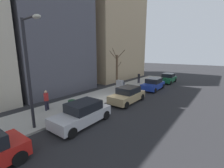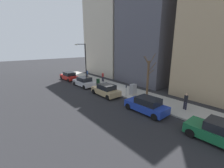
{
  "view_description": "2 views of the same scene",
  "coord_description": "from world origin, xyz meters",
  "px_view_note": "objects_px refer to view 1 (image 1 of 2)",
  "views": [
    {
      "loc": [
        -8.67,
        11.34,
        4.75
      ],
      "look_at": [
        0.42,
        -0.56,
        1.67
      ],
      "focal_mm": 24.0,
      "sensor_mm": 36.0,
      "label": 1
    },
    {
      "loc": [
        -12.37,
        -15.81,
        6.36
      ],
      "look_at": [
        -0.13,
        -0.72,
        1.33
      ],
      "focal_mm": 24.0,
      "sensor_mm": 36.0,
      "label": 2
    }
  ],
  "objects_px": {
    "parked_car_blue": "(153,84)",
    "parked_car_green": "(168,78)",
    "utility_box": "(120,86)",
    "office_tower_left": "(101,2)",
    "streetlamp": "(30,66)",
    "trash_bin": "(72,106)",
    "pedestrian_near_meter": "(139,77)",
    "bare_tree": "(117,70)",
    "pedestrian_midblock": "(46,99)",
    "parking_meter": "(124,87)",
    "parked_car_silver": "(82,113)",
    "parked_car_tan": "(128,95)"
  },
  "relations": [
    {
      "from": "pedestrian_midblock",
      "to": "parked_car_blue",
      "type": "bearing_deg",
      "value": -37.01
    },
    {
      "from": "pedestrian_near_meter",
      "to": "utility_box",
      "type": "bearing_deg",
      "value": 27.3
    },
    {
      "from": "parking_meter",
      "to": "office_tower_left",
      "type": "height_order",
      "value": "office_tower_left"
    },
    {
      "from": "parked_car_silver",
      "to": "bare_tree",
      "type": "height_order",
      "value": "bare_tree"
    },
    {
      "from": "pedestrian_near_meter",
      "to": "office_tower_left",
      "type": "distance_m",
      "value": 16.86
    },
    {
      "from": "streetlamp",
      "to": "trash_bin",
      "type": "relative_size",
      "value": 7.22
    },
    {
      "from": "parked_car_green",
      "to": "pedestrian_near_meter",
      "type": "height_order",
      "value": "pedestrian_near_meter"
    },
    {
      "from": "utility_box",
      "to": "pedestrian_near_meter",
      "type": "xyz_separation_m",
      "value": [
        0.75,
        -6.36,
        0.24
      ]
    },
    {
      "from": "parked_car_green",
      "to": "pedestrian_midblock",
      "type": "xyz_separation_m",
      "value": [
        3.91,
        18.89,
        0.35
      ]
    },
    {
      "from": "streetlamp",
      "to": "parked_car_blue",
      "type": "bearing_deg",
      "value": -95.83
    },
    {
      "from": "utility_box",
      "to": "office_tower_left",
      "type": "bearing_deg",
      "value": -40.02
    },
    {
      "from": "parking_meter",
      "to": "utility_box",
      "type": "xyz_separation_m",
      "value": [
        0.85,
        -0.4,
        -0.13
      ]
    },
    {
      "from": "parked_car_silver",
      "to": "bare_tree",
      "type": "bearing_deg",
      "value": -69.03
    },
    {
      "from": "parked_car_green",
      "to": "office_tower_left",
      "type": "xyz_separation_m",
      "value": [
        13.22,
        1.35,
        13.71
      ]
    },
    {
      "from": "parked_car_silver",
      "to": "trash_bin",
      "type": "height_order",
      "value": "parked_car_silver"
    },
    {
      "from": "parked_car_green",
      "to": "parked_car_silver",
      "type": "bearing_deg",
      "value": 88.56
    },
    {
      "from": "parked_car_blue",
      "to": "parked_car_tan",
      "type": "distance_m",
      "value": 6.54
    },
    {
      "from": "pedestrian_near_meter",
      "to": "parked_car_green",
      "type": "bearing_deg",
      "value": 160.94
    },
    {
      "from": "pedestrian_midblock",
      "to": "parked_car_green",
      "type": "bearing_deg",
      "value": -31.64
    },
    {
      "from": "bare_tree",
      "to": "pedestrian_near_meter",
      "type": "height_order",
      "value": "bare_tree"
    },
    {
      "from": "parked_car_silver",
      "to": "pedestrian_midblock",
      "type": "xyz_separation_m",
      "value": [
        3.94,
        0.34,
        0.35
      ]
    },
    {
      "from": "parked_car_tan",
      "to": "pedestrian_near_meter",
      "type": "relative_size",
      "value": 2.53
    },
    {
      "from": "utility_box",
      "to": "parked_car_tan",
      "type": "bearing_deg",
      "value": 137.13
    },
    {
      "from": "streetlamp",
      "to": "bare_tree",
      "type": "xyz_separation_m",
      "value": [
        2.33,
        -11.85,
        -1.44
      ]
    },
    {
      "from": "streetlamp",
      "to": "pedestrian_midblock",
      "type": "bearing_deg",
      "value": -40.93
    },
    {
      "from": "bare_tree",
      "to": "pedestrian_midblock",
      "type": "relative_size",
      "value": 3.18
    },
    {
      "from": "streetlamp",
      "to": "office_tower_left",
      "type": "distance_m",
      "value": 25.12
    },
    {
      "from": "parked_car_blue",
      "to": "trash_bin",
      "type": "relative_size",
      "value": 4.72
    },
    {
      "from": "parked_car_blue",
      "to": "streetlamp",
      "type": "bearing_deg",
      "value": 82.51
    },
    {
      "from": "parked_car_silver",
      "to": "parking_meter",
      "type": "xyz_separation_m",
      "value": [
        1.72,
        -7.83,
        0.24
      ]
    },
    {
      "from": "pedestrian_near_meter",
      "to": "office_tower_left",
      "type": "relative_size",
      "value": 0.06
    },
    {
      "from": "trash_bin",
      "to": "bare_tree",
      "type": "bearing_deg",
      "value": -78.79
    },
    {
      "from": "parked_car_green",
      "to": "parked_car_tan",
      "type": "bearing_deg",
      "value": 88.64
    },
    {
      "from": "streetlamp",
      "to": "bare_tree",
      "type": "height_order",
      "value": "streetlamp"
    },
    {
      "from": "streetlamp",
      "to": "pedestrian_midblock",
      "type": "xyz_separation_m",
      "value": [
        2.39,
        -2.07,
        -2.93
      ]
    },
    {
      "from": "parked_car_green",
      "to": "pedestrian_midblock",
      "type": "bearing_deg",
      "value": 76.77
    },
    {
      "from": "parked_car_tan",
      "to": "parking_meter",
      "type": "xyz_separation_m",
      "value": [
        1.72,
        -1.99,
        0.24
      ]
    },
    {
      "from": "streetlamp",
      "to": "trash_bin",
      "type": "distance_m",
      "value": 4.73
    },
    {
      "from": "streetlamp",
      "to": "pedestrian_near_meter",
      "type": "bearing_deg",
      "value": -84.06
    },
    {
      "from": "trash_bin",
      "to": "parked_car_silver",
      "type": "bearing_deg",
      "value": 159.62
    },
    {
      "from": "streetlamp",
      "to": "pedestrian_near_meter",
      "type": "distance_m",
      "value": 17.35
    },
    {
      "from": "parked_car_tan",
      "to": "bare_tree",
      "type": "distance_m",
      "value": 5.61
    },
    {
      "from": "bare_tree",
      "to": "pedestrian_midblock",
      "type": "bearing_deg",
      "value": 89.63
    },
    {
      "from": "parked_car_silver",
      "to": "trash_bin",
      "type": "relative_size",
      "value": 4.71
    },
    {
      "from": "parking_meter",
      "to": "pedestrian_midblock",
      "type": "bearing_deg",
      "value": 74.77
    },
    {
      "from": "parked_car_silver",
      "to": "utility_box",
      "type": "relative_size",
      "value": 2.97
    },
    {
      "from": "parked_car_blue",
      "to": "parked_car_green",
      "type": "bearing_deg",
      "value": -91.71
    },
    {
      "from": "trash_bin",
      "to": "pedestrian_midblock",
      "type": "xyz_separation_m",
      "value": [
        1.77,
        1.14,
        0.49
      ]
    },
    {
      "from": "parked_car_green",
      "to": "parked_car_blue",
      "type": "relative_size",
      "value": 1.0
    },
    {
      "from": "trash_bin",
      "to": "parked_car_blue",
      "type": "bearing_deg",
      "value": -100.41
    }
  ]
}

